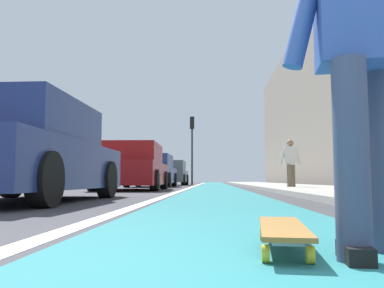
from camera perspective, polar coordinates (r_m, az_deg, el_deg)
ground_plane at (r=10.80m, az=3.58°, el=-6.80°), size 80.00×80.00×0.00m
bike_lane_paint at (r=24.80m, az=3.22°, el=-5.83°), size 56.00×1.82×0.00m
lane_stripe_white at (r=20.82m, az=0.34°, el=-5.98°), size 52.00×0.16×0.01m
sidewalk_curb at (r=19.06m, az=12.49°, el=-5.80°), size 52.00×3.20×0.10m
building_facade at (r=24.07m, az=17.79°, el=6.37°), size 40.00×1.20×10.02m
skateboard at (r=1.95m, az=12.66°, el=-11.72°), size 0.86×0.29×0.11m
skater_person at (r=1.98m, az=23.09°, el=13.36°), size 0.44×0.72×1.64m
parked_car_near at (r=6.53m, az=-22.64°, el=-1.22°), size 4.26×2.04×1.49m
parked_car_mid at (r=13.06m, az=-8.49°, el=-3.37°), size 4.40×2.08×1.47m
parked_car_far at (r=18.89m, az=-5.67°, el=-3.87°), size 4.20×2.05×1.49m
parked_car_end at (r=25.14m, az=-2.98°, el=-4.18°), size 4.33×1.98×1.50m
traffic_light at (r=26.53m, az=0.01°, el=0.88°), size 0.33×0.28×4.48m
pedestrian_distant at (r=13.58m, az=13.76°, el=-2.36°), size 0.46×0.72×1.64m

